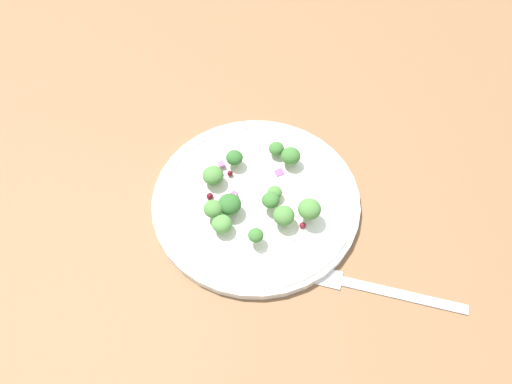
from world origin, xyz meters
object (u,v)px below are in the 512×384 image
at_px(broccoli_floret_1, 222,224).
at_px(fork, 379,289).
at_px(broccoli_floret_0, 271,201).
at_px(broccoli_floret_2, 256,235).
at_px(plate, 256,200).

xyz_separation_m(broccoli_floret_1, fork, (0.09, 0.19, -0.03)).
relative_size(broccoli_floret_0, fork, 0.13).
xyz_separation_m(broccoli_floret_1, broccoli_floret_2, (0.02, 0.04, 0.00)).
bearing_deg(broccoli_floret_2, broccoli_floret_1, -116.66).
distance_m(plate, broccoli_floret_2, 0.07).
bearing_deg(plate, broccoli_floret_2, -3.58).
distance_m(broccoli_floret_1, fork, 0.21).
distance_m(broccoli_floret_2, fork, 0.16).
distance_m(plate, broccoli_floret_1, 0.07).
height_order(plate, broccoli_floret_2, broccoli_floret_2).
distance_m(broccoli_floret_1, broccoli_floret_2, 0.05).
bearing_deg(broccoli_floret_2, broccoli_floret_0, 156.05).
distance_m(broccoli_floret_0, broccoli_floret_2, 0.05).
relative_size(broccoli_floret_0, broccoli_floret_2, 1.18).
xyz_separation_m(plate, broccoli_floret_1, (0.05, -0.05, 0.02)).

